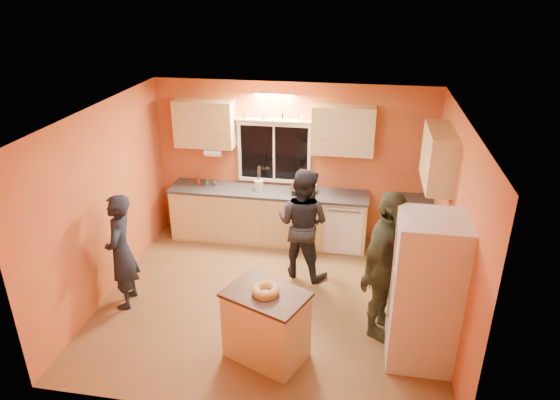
% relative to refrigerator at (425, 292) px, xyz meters
% --- Properties ---
extents(ground, '(4.50, 4.50, 0.00)m').
position_rel_refrigerator_xyz_m(ground, '(-1.89, 0.80, -0.90)').
color(ground, brown).
rests_on(ground, ground).
extents(room_shell, '(4.54, 4.04, 2.61)m').
position_rel_refrigerator_xyz_m(room_shell, '(-1.77, 1.21, 0.72)').
color(room_shell, '#C87133').
rests_on(room_shell, ground).
extents(back_counter, '(4.23, 0.62, 0.90)m').
position_rel_refrigerator_xyz_m(back_counter, '(-1.88, 2.50, -0.45)').
color(back_counter, tan).
rests_on(back_counter, ground).
extents(right_counter, '(0.62, 1.84, 0.90)m').
position_rel_refrigerator_xyz_m(right_counter, '(0.06, 1.30, -0.45)').
color(right_counter, tan).
rests_on(right_counter, ground).
extents(refrigerator, '(0.72, 0.70, 1.80)m').
position_rel_refrigerator_xyz_m(refrigerator, '(0.00, 0.00, 0.00)').
color(refrigerator, silver).
rests_on(refrigerator, ground).
extents(island, '(1.07, 0.92, 0.87)m').
position_rel_refrigerator_xyz_m(island, '(-1.73, -0.28, -0.46)').
color(island, tan).
rests_on(island, ground).
extents(bundt_pastry, '(0.31, 0.31, 0.09)m').
position_rel_refrigerator_xyz_m(bundt_pastry, '(-1.73, -0.28, 0.02)').
color(bundt_pastry, tan).
rests_on(bundt_pastry, island).
extents(person_left, '(0.48, 0.64, 1.59)m').
position_rel_refrigerator_xyz_m(person_left, '(-3.79, 0.42, -0.10)').
color(person_left, black).
rests_on(person_left, ground).
extents(person_center, '(0.97, 0.85, 1.66)m').
position_rel_refrigerator_xyz_m(person_center, '(-1.55, 1.56, -0.07)').
color(person_center, black).
rests_on(person_center, ground).
extents(person_right, '(0.90, 1.20, 1.90)m').
position_rel_refrigerator_xyz_m(person_right, '(-0.43, 0.39, 0.05)').
color(person_right, '#2F3522').
rests_on(person_right, ground).
extents(mixing_bowl, '(0.44, 0.44, 0.10)m').
position_rel_refrigerator_xyz_m(mixing_bowl, '(-1.68, 2.50, 0.05)').
color(mixing_bowl, black).
rests_on(mixing_bowl, back_counter).
extents(utensil_crock, '(0.14, 0.14, 0.17)m').
position_rel_refrigerator_xyz_m(utensil_crock, '(-2.39, 2.49, 0.09)').
color(utensil_crock, beige).
rests_on(utensil_crock, back_counter).
extents(potted_plant, '(0.31, 0.29, 0.27)m').
position_rel_refrigerator_xyz_m(potted_plant, '(0.04, 0.57, 0.14)').
color(potted_plant, gray).
rests_on(potted_plant, right_counter).
extents(red_box, '(0.19, 0.16, 0.07)m').
position_rel_refrigerator_xyz_m(red_box, '(0.12, 1.46, 0.04)').
color(red_box, '#9D2E18').
rests_on(red_box, right_counter).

